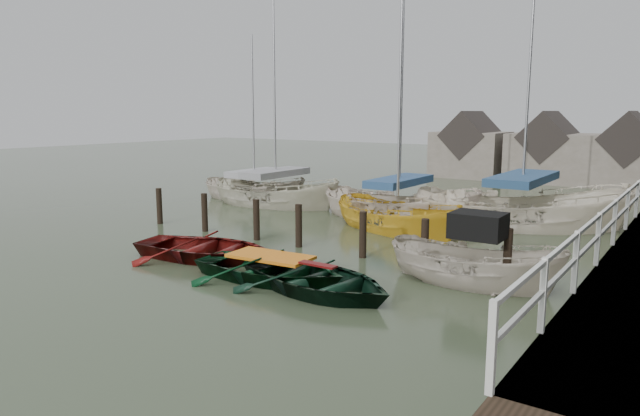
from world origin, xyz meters
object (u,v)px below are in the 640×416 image
Objects in this scene: motorboat at (473,281)px; sailboat_b at (399,217)px; rowboat_dkgreen at (318,292)px; sailboat_a at (276,204)px; sailboat_d at (520,225)px; rowboat_green at (271,280)px; sailboat_e at (255,198)px; rowboat_red at (207,259)px; sailboat_c at (397,230)px.

motorboat is 9.06m from sailboat_b.
rowboat_dkgreen is 0.41× the size of sailboat_a.
rowboat_dkgreen is at bearing -169.83° from sailboat_b.
sailboat_d is (-1.13, 8.22, -0.03)m from motorboat.
rowboat_green is 0.36× the size of sailboat_d.
sailboat_e is at bearing 60.65° from sailboat_a.
rowboat_red reaches higher than rowboat_green.
sailboat_d reaches higher than motorboat.
sailboat_b reaches higher than motorboat.
rowboat_red is 12.04m from sailboat_d.
motorboat is 0.39× the size of sailboat_d.
sailboat_c reaches higher than sailboat_e.
rowboat_red is at bearing -158.76° from sailboat_a.
rowboat_dkgreen is 11.11m from sailboat_d.
sailboat_d reaches higher than rowboat_dkgreen.
motorboat is at bearing -125.42° from sailboat_a.
rowboat_green is 1.60m from rowboat_dkgreen.
rowboat_red is 1.04× the size of rowboat_dkgreen.
rowboat_red is 9.25m from sailboat_b.
sailboat_c is at bearing 21.91° from rowboat_dkgreen.
sailboat_a is 0.93× the size of sailboat_b.
rowboat_red is 4.60m from rowboat_dkgreen.
rowboat_green is 0.43× the size of sailboat_c.
rowboat_green is 9.73m from sailboat_b.
sailboat_a is at bearing 96.04° from sailboat_c.
sailboat_b reaches higher than sailboat_c.
sailboat_e is (-8.38, 0.63, 0.00)m from sailboat_b.
sailboat_b is 2.38m from sailboat_c.
sailboat_b is 1.25× the size of sailboat_e.
sailboat_c is 9.81m from sailboat_e.
rowboat_dkgreen is at bearing -99.93° from rowboat_green.
motorboat is at bearing -128.15° from sailboat_e.
rowboat_green is at bearing -146.53° from sailboat_e.
sailboat_b is 4.72m from sailboat_d.
motorboat is 0.43× the size of sailboat_a.
sailboat_e is (-6.64, 9.71, 0.06)m from rowboat_red.
sailboat_b reaches higher than sailboat_a.
rowboat_red is 0.97× the size of motorboat.
sailboat_a is 1.07× the size of sailboat_c.
sailboat_e reaches higher than rowboat_dkgreen.
rowboat_green is 11.34m from sailboat_d.
rowboat_dkgreen is 13.13m from sailboat_a.
sailboat_c reaches higher than motorboat.
rowboat_red is 0.42× the size of sailboat_a.
rowboat_green is 0.40× the size of sailboat_a.
rowboat_dkgreen is 0.38× the size of sailboat_b.
sailboat_e is (-9.60, 10.28, 0.06)m from rowboat_green.
rowboat_red is at bearing 89.95° from rowboat_dkgreen.
sailboat_d is at bearing -88.19° from sailboat_a.
sailboat_b is at bearing -23.91° from rowboat_red.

